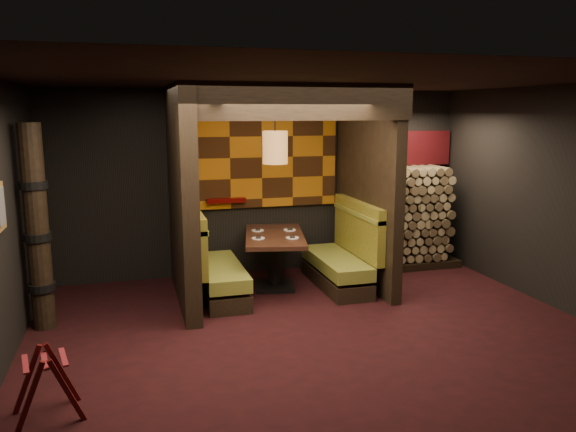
{
  "coord_description": "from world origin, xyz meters",
  "views": [
    {
      "loc": [
        -2.0,
        -5.74,
        2.52
      ],
      "look_at": [
        0.0,
        1.3,
        1.15
      ],
      "focal_mm": 35.0,
      "sensor_mm": 36.0,
      "label": 1
    }
  ],
  "objects_px": {
    "dining_table": "(275,251)",
    "booth_bench_right": "(343,259)",
    "firewood_stack": "(405,217)",
    "totem_column": "(37,229)",
    "pendant_lamp": "(275,147)",
    "booth_bench_left": "(213,269)",
    "luggage_rack": "(47,382)"
  },
  "relations": [
    {
      "from": "totem_column",
      "to": "firewood_stack",
      "type": "relative_size",
      "value": 1.39
    },
    {
      "from": "totem_column",
      "to": "booth_bench_right",
      "type": "bearing_deg",
      "value": 7.86
    },
    {
      "from": "dining_table",
      "to": "firewood_stack",
      "type": "height_order",
      "value": "firewood_stack"
    },
    {
      "from": "booth_bench_right",
      "to": "dining_table",
      "type": "distance_m",
      "value": 1.01
    },
    {
      "from": "booth_bench_left",
      "to": "firewood_stack",
      "type": "relative_size",
      "value": 0.92
    },
    {
      "from": "totem_column",
      "to": "pendant_lamp",
      "type": "bearing_deg",
      "value": 12.51
    },
    {
      "from": "dining_table",
      "to": "luggage_rack",
      "type": "bearing_deg",
      "value": -133.39
    },
    {
      "from": "booth_bench_right",
      "to": "totem_column",
      "type": "height_order",
      "value": "totem_column"
    },
    {
      "from": "pendant_lamp",
      "to": "totem_column",
      "type": "relative_size",
      "value": 0.44
    },
    {
      "from": "booth_bench_right",
      "to": "totem_column",
      "type": "xyz_separation_m",
      "value": [
        -3.98,
        -0.55,
        0.79
      ]
    },
    {
      "from": "dining_table",
      "to": "booth_bench_right",
      "type": "bearing_deg",
      "value": -9.52
    },
    {
      "from": "dining_table",
      "to": "pendant_lamp",
      "type": "height_order",
      "value": "pendant_lamp"
    },
    {
      "from": "totem_column",
      "to": "firewood_stack",
      "type": "xyz_separation_m",
      "value": [
        5.33,
        1.25,
        -0.37
      ]
    },
    {
      "from": "booth_bench_left",
      "to": "booth_bench_right",
      "type": "height_order",
      "value": "same"
    },
    {
      "from": "booth_bench_right",
      "to": "totem_column",
      "type": "bearing_deg",
      "value": -172.14
    },
    {
      "from": "pendant_lamp",
      "to": "totem_column",
      "type": "bearing_deg",
      "value": -167.49
    },
    {
      "from": "booth_bench_right",
      "to": "firewood_stack",
      "type": "relative_size",
      "value": 0.92
    },
    {
      "from": "booth_bench_left",
      "to": "totem_column",
      "type": "xyz_separation_m",
      "value": [
        -2.09,
        -0.55,
        0.79
      ]
    },
    {
      "from": "booth_bench_left",
      "to": "luggage_rack",
      "type": "bearing_deg",
      "value": -123.63
    },
    {
      "from": "dining_table",
      "to": "luggage_rack",
      "type": "distance_m",
      "value": 3.93
    },
    {
      "from": "totem_column",
      "to": "firewood_stack",
      "type": "bearing_deg",
      "value": 13.19
    },
    {
      "from": "booth_bench_left",
      "to": "totem_column",
      "type": "bearing_deg",
      "value": -165.25
    },
    {
      "from": "dining_table",
      "to": "firewood_stack",
      "type": "bearing_deg",
      "value": 12.89
    },
    {
      "from": "booth_bench_right",
      "to": "firewood_stack",
      "type": "bearing_deg",
      "value": 27.35
    },
    {
      "from": "booth_bench_right",
      "to": "totem_column",
      "type": "distance_m",
      "value": 4.1
    },
    {
      "from": "booth_bench_left",
      "to": "pendant_lamp",
      "type": "distance_m",
      "value": 1.87
    },
    {
      "from": "dining_table",
      "to": "totem_column",
      "type": "xyz_separation_m",
      "value": [
        -3.0,
        -0.72,
        0.63
      ]
    },
    {
      "from": "firewood_stack",
      "to": "totem_column",
      "type": "bearing_deg",
      "value": -166.81
    },
    {
      "from": "pendant_lamp",
      "to": "firewood_stack",
      "type": "distance_m",
      "value": 2.7
    },
    {
      "from": "booth_bench_left",
      "to": "totem_column",
      "type": "relative_size",
      "value": 0.67
    },
    {
      "from": "luggage_rack",
      "to": "pendant_lamp",
      "type": "bearing_deg",
      "value": 46.1
    },
    {
      "from": "luggage_rack",
      "to": "dining_table",
      "type": "bearing_deg",
      "value": 46.61
    }
  ]
}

